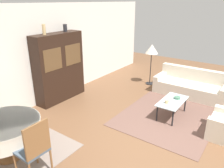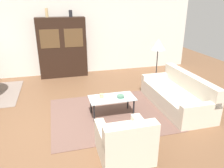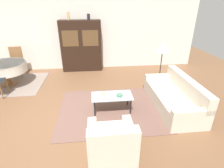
% 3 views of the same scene
% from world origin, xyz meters
% --- Properties ---
extents(ground_plane, '(14.00, 14.00, 0.00)m').
position_xyz_m(ground_plane, '(0.00, 0.00, 0.00)').
color(ground_plane, brown).
extents(wall_back, '(10.00, 0.06, 2.70)m').
position_xyz_m(wall_back, '(0.00, 3.63, 1.35)').
color(wall_back, silver).
rests_on(wall_back, ground_plane).
extents(area_rug, '(2.63, 2.19, 0.01)m').
position_xyz_m(area_rug, '(1.20, 0.34, 0.01)').
color(area_rug, brown).
rests_on(area_rug, ground_plane).
extents(dining_rug, '(2.04, 1.88, 0.01)m').
position_xyz_m(dining_rug, '(-1.97, 2.22, 0.01)').
color(dining_rug, gray).
rests_on(dining_rug, ground_plane).
extents(couch, '(0.90, 2.09, 0.79)m').
position_xyz_m(couch, '(2.87, 0.32, 0.28)').
color(couch, beige).
rests_on(couch, ground_plane).
extents(armchair, '(0.83, 0.82, 0.76)m').
position_xyz_m(armchair, '(1.07, -1.12, 0.28)').
color(armchair, beige).
rests_on(armchair, ground_plane).
extents(coffee_table, '(1.00, 0.51, 0.42)m').
position_xyz_m(coffee_table, '(1.22, 0.29, 0.39)').
color(coffee_table, black).
rests_on(coffee_table, area_rug).
extents(display_cabinet, '(1.53, 0.43, 1.93)m').
position_xyz_m(display_cabinet, '(0.36, 3.37, 0.97)').
color(display_cabinet, black).
rests_on(display_cabinet, ground_plane).
extents(dining_table, '(1.27, 1.27, 0.75)m').
position_xyz_m(dining_table, '(-2.03, 2.18, 0.61)').
color(dining_table, brown).
rests_on(dining_table, dining_rug).
extents(dining_chair_far, '(0.44, 0.44, 1.05)m').
position_xyz_m(dining_chair_far, '(-2.03, 3.05, 0.60)').
color(dining_chair_far, brown).
rests_on(dining_chair_far, dining_rug).
extents(floor_lamp, '(0.43, 0.43, 1.39)m').
position_xyz_m(floor_lamp, '(2.99, 1.76, 1.19)').
color(floor_lamp, black).
rests_on(floor_lamp, ground_plane).
extents(cup, '(0.09, 0.09, 0.08)m').
position_xyz_m(cup, '(1.00, 0.35, 0.47)').
color(cup, tan).
rests_on(cup, coffee_table).
extents(bowl, '(0.16, 0.16, 0.06)m').
position_xyz_m(bowl, '(1.40, 0.23, 0.46)').
color(bowl, '#4C7A60').
rests_on(bowl, coffee_table).
extents(vase_tall, '(0.09, 0.09, 0.27)m').
position_xyz_m(vase_tall, '(-0.02, 3.37, 2.07)').
color(vase_tall, tan).
rests_on(vase_tall, display_cabinet).
extents(vase_short, '(0.11, 0.11, 0.21)m').
position_xyz_m(vase_short, '(0.70, 3.37, 2.04)').
color(vase_short, '#232328').
rests_on(vase_short, display_cabinet).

